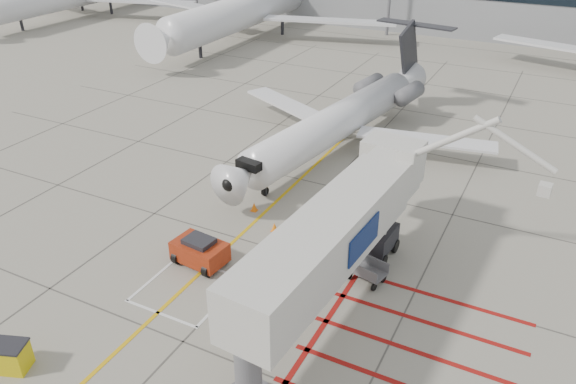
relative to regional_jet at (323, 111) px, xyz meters
The scene contains 9 objects.
ground_plane 16.05m from the regional_jet, 82.07° to the right, with size 260.00×260.00×0.00m, color gray.
regional_jet is the anchor object (origin of this frame).
jet_bridge 16.48m from the regional_jet, 65.55° to the right, with size 8.30×17.51×7.01m, color silver, non-canonical shape.
pushback_tug 14.65m from the regional_jet, 91.83° to the right, with size 2.73×1.71×1.59m, color #9A280E, non-canonical shape.
spill_bin 24.26m from the regional_jet, 97.56° to the right, with size 1.48×0.99×1.28m, color #D4BE0B, non-canonical shape.
baggage_cart 14.43m from the regional_jet, 56.77° to the right, with size 1.82×1.15×1.15m, color #525256, non-canonical shape.
ground_power_unit 11.69m from the regional_jet, 55.18° to the right, with size 2.71×1.58×2.15m, color silver, non-canonical shape.
cone_nose 9.12m from the regional_jet, 94.55° to the right, with size 0.39×0.39×0.55m, color orange.
cone_side 10.55m from the regional_jet, 81.38° to the right, with size 0.38×0.38×0.52m, color orange.
Camera 1 is at (12.29, -18.07, 17.37)m, focal length 35.00 mm.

